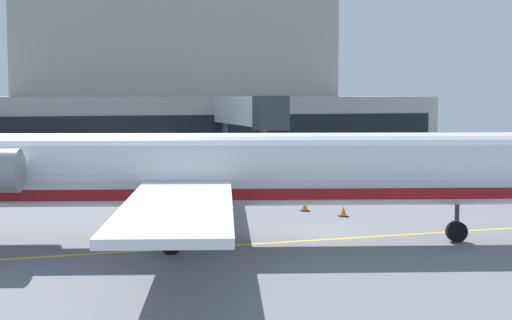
% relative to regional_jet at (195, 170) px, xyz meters
% --- Properties ---
extents(ground, '(120.00, 120.00, 0.11)m').
position_rel_regional_jet_xyz_m(ground, '(6.30, -0.31, -3.20)').
color(ground, slate).
extents(terminal_building, '(58.27, 16.03, 16.50)m').
position_rel_regional_jet_xyz_m(terminal_building, '(7.48, 48.39, 3.29)').
color(terminal_building, '#ADA89E').
rests_on(terminal_building, ground).
extents(jet_bridge_west, '(2.40, 16.04, 6.26)m').
position_rel_regional_jet_xyz_m(jet_bridge_west, '(11.68, 30.98, 1.72)').
color(jet_bridge_west, silver).
rests_on(jet_bridge_west, ground).
extents(regional_jet, '(34.01, 27.66, 9.69)m').
position_rel_regional_jet_xyz_m(regional_jet, '(0.00, 0.00, 0.00)').
color(regional_jet, white).
rests_on(regional_jet, ground).
extents(pushback_tractor, '(3.12, 4.32, 1.99)m').
position_rel_regional_jet_xyz_m(pushback_tractor, '(1.55, 15.10, -2.24)').
color(pushback_tractor, silver).
rests_on(pushback_tractor, ground).
extents(belt_loader, '(1.80, 3.36, 2.27)m').
position_rel_regional_jet_xyz_m(belt_loader, '(6.73, 23.52, -2.15)').
color(belt_loader, silver).
rests_on(belt_loader, ground).
extents(fuel_tank, '(7.69, 2.73, 2.30)m').
position_rel_regional_jet_xyz_m(fuel_tank, '(-4.55, 32.32, -1.85)').
color(fuel_tank, white).
rests_on(fuel_tank, ground).
extents(safety_cone_alpha, '(0.47, 0.47, 0.55)m').
position_rel_regional_jet_xyz_m(safety_cone_alpha, '(9.05, 4.85, -2.91)').
color(safety_cone_alpha, orange).
rests_on(safety_cone_alpha, ground).
extents(safety_cone_charlie, '(0.47, 0.47, 0.55)m').
position_rel_regional_jet_xyz_m(safety_cone_charlie, '(7.82, 7.22, -2.91)').
color(safety_cone_charlie, orange).
rests_on(safety_cone_charlie, ground).
extents(safety_cone_delta, '(0.47, 0.47, 0.55)m').
position_rel_regional_jet_xyz_m(safety_cone_delta, '(-2.37, 5.91, -2.91)').
color(safety_cone_delta, orange).
rests_on(safety_cone_delta, ground).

